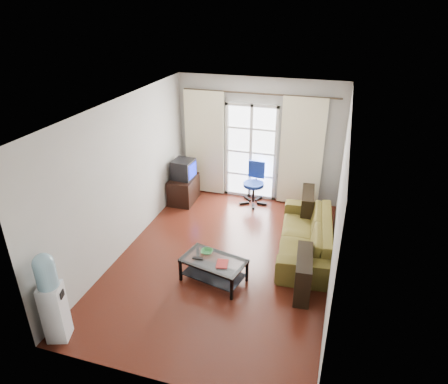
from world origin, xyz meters
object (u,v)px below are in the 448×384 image
Objects in this scene: coffee_table at (214,267)px; water_cooler at (51,296)px; tv_stand at (184,189)px; crt_tv at (183,169)px; task_chair at (254,191)px; sofa at (305,235)px.

coffee_table is 0.82× the size of water_cooler.
tv_stand is 4.26m from water_cooler.
crt_tv is 1.64m from task_chair.
tv_stand reaches higher than coffee_table.
sofa reaches higher than coffee_table.
task_chair is at bearing 52.50° from water_cooler.
task_chair is (1.52, 0.37, -0.01)m from tv_stand.
tv_stand is 0.83× the size of task_chair.
task_chair is 0.70× the size of water_cooler.
task_chair reaches higher than sofa.
crt_tv is 0.53× the size of task_chair.
task_chair is at bearing 11.41° from tv_stand.
crt_tv is at bearing 121.40° from coffee_table.
task_chair is (1.52, 0.37, -0.50)m from crt_tv.
sofa is at bearing -46.41° from task_chair.
crt_tv is at bearing 26.64° from tv_stand.
water_cooler reaches higher than tv_stand.
water_cooler is (-1.62, -1.74, 0.44)m from coffee_table.
coffee_table is 2.93m from tv_stand.
task_chair reaches higher than coffee_table.
water_cooler is at bearing -93.32° from tv_stand.
task_chair reaches higher than tv_stand.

